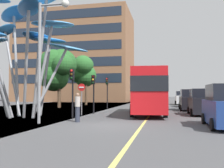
{
  "coord_description": "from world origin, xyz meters",
  "views": [
    {
      "loc": [
        2.96,
        -13.2,
        1.73
      ],
      "look_at": [
        -1.28,
        6.6,
        2.5
      ],
      "focal_mm": 39.97,
      "sensor_mm": 36.0,
      "label": 1
    }
  ],
  "objects_px": {
    "car_parked_mid": "(201,103)",
    "car_side_street": "(187,99)",
    "traffic_light_island_mid": "(107,86)",
    "traffic_light_kerb_near": "(72,82)",
    "car_far_side": "(182,98)",
    "leaf_sculpture": "(25,32)",
    "no_entry_sign": "(82,94)",
    "car_parked_far": "(189,101)",
    "pedestrian": "(77,107)",
    "red_bus": "(148,90)",
    "street_lamp": "(47,44)",
    "traffic_light_kerb_far": "(93,86)"
  },
  "relations": [
    {
      "from": "car_parked_mid",
      "to": "car_side_street",
      "type": "xyz_separation_m",
      "value": [
        -0.01,
        12.56,
        -0.04
      ]
    },
    {
      "from": "leaf_sculpture",
      "to": "no_entry_sign",
      "type": "distance_m",
      "value": 6.36
    },
    {
      "from": "red_bus",
      "to": "leaf_sculpture",
      "type": "distance_m",
      "value": 10.65
    },
    {
      "from": "car_parked_far",
      "to": "car_side_street",
      "type": "height_order",
      "value": "car_parked_far"
    },
    {
      "from": "red_bus",
      "to": "car_parked_far",
      "type": "bearing_deg",
      "value": 56.27
    },
    {
      "from": "car_parked_mid",
      "to": "car_far_side",
      "type": "xyz_separation_m",
      "value": [
        -0.35,
        18.97,
        -0.01
      ]
    },
    {
      "from": "traffic_light_island_mid",
      "to": "car_side_street",
      "type": "relative_size",
      "value": 0.93
    },
    {
      "from": "leaf_sculpture",
      "to": "red_bus",
      "type": "bearing_deg",
      "value": 26.02
    },
    {
      "from": "traffic_light_kerb_near",
      "to": "car_parked_mid",
      "type": "relative_size",
      "value": 0.82
    },
    {
      "from": "car_parked_far",
      "to": "street_lamp",
      "type": "height_order",
      "value": "street_lamp"
    },
    {
      "from": "traffic_light_island_mid",
      "to": "car_side_street",
      "type": "distance_m",
      "value": 11.11
    },
    {
      "from": "leaf_sculpture",
      "to": "car_side_street",
      "type": "height_order",
      "value": "leaf_sculpture"
    },
    {
      "from": "car_side_street",
      "to": "car_far_side",
      "type": "bearing_deg",
      "value": 92.99
    },
    {
      "from": "traffic_light_kerb_near",
      "to": "street_lamp",
      "type": "xyz_separation_m",
      "value": [
        -0.25,
        -3.41,
        2.08
      ]
    },
    {
      "from": "red_bus",
      "to": "street_lamp",
      "type": "relative_size",
      "value": 1.39
    },
    {
      "from": "traffic_light_kerb_far",
      "to": "street_lamp",
      "type": "height_order",
      "value": "street_lamp"
    },
    {
      "from": "traffic_light_kerb_far",
      "to": "car_far_side",
      "type": "relative_size",
      "value": 0.75
    },
    {
      "from": "car_parked_far",
      "to": "no_entry_sign",
      "type": "relative_size",
      "value": 1.81
    },
    {
      "from": "street_lamp",
      "to": "no_entry_sign",
      "type": "relative_size",
      "value": 2.82
    },
    {
      "from": "traffic_light_kerb_far",
      "to": "street_lamp",
      "type": "distance_m",
      "value": 7.65
    },
    {
      "from": "traffic_light_kerb_near",
      "to": "car_far_side",
      "type": "xyz_separation_m",
      "value": [
        8.9,
        23.36,
        -1.54
      ]
    },
    {
      "from": "car_parked_far",
      "to": "pedestrian",
      "type": "relative_size",
      "value": 2.58
    },
    {
      "from": "traffic_light_kerb_near",
      "to": "car_side_street",
      "type": "bearing_deg",
      "value": 61.4
    },
    {
      "from": "red_bus",
      "to": "leaf_sculpture",
      "type": "bearing_deg",
      "value": -153.98
    },
    {
      "from": "car_parked_mid",
      "to": "red_bus",
      "type": "bearing_deg",
      "value": -177.84
    },
    {
      "from": "leaf_sculpture",
      "to": "car_parked_far",
      "type": "distance_m",
      "value": 16.91
    },
    {
      "from": "leaf_sculpture",
      "to": "street_lamp",
      "type": "xyz_separation_m",
      "value": [
        3.49,
        -3.37,
        -1.72
      ]
    },
    {
      "from": "traffic_light_kerb_far",
      "to": "car_parked_mid",
      "type": "height_order",
      "value": "traffic_light_kerb_far"
    },
    {
      "from": "traffic_light_kerb_far",
      "to": "no_entry_sign",
      "type": "height_order",
      "value": "traffic_light_kerb_far"
    },
    {
      "from": "street_lamp",
      "to": "leaf_sculpture",
      "type": "bearing_deg",
      "value": 136.03
    },
    {
      "from": "red_bus",
      "to": "car_side_street",
      "type": "xyz_separation_m",
      "value": [
        4.2,
        12.71,
        -1.1
      ]
    },
    {
      "from": "no_entry_sign",
      "to": "car_far_side",
      "type": "bearing_deg",
      "value": 66.77
    },
    {
      "from": "red_bus",
      "to": "car_far_side",
      "type": "relative_size",
      "value": 2.24
    },
    {
      "from": "car_parked_far",
      "to": "street_lamp",
      "type": "bearing_deg",
      "value": -124.25
    },
    {
      "from": "traffic_light_island_mid",
      "to": "car_parked_mid",
      "type": "height_order",
      "value": "traffic_light_island_mid"
    },
    {
      "from": "traffic_light_kerb_far",
      "to": "street_lamp",
      "type": "relative_size",
      "value": 0.47
    },
    {
      "from": "car_side_street",
      "to": "red_bus",
      "type": "bearing_deg",
      "value": -108.3
    },
    {
      "from": "traffic_light_kerb_near",
      "to": "car_parked_mid",
      "type": "distance_m",
      "value": 10.35
    },
    {
      "from": "traffic_light_kerb_near",
      "to": "traffic_light_kerb_far",
      "type": "distance_m",
      "value": 3.91
    },
    {
      "from": "red_bus",
      "to": "car_parked_mid",
      "type": "height_order",
      "value": "red_bus"
    },
    {
      "from": "car_parked_far",
      "to": "no_entry_sign",
      "type": "bearing_deg",
      "value": -139.76
    },
    {
      "from": "car_side_street",
      "to": "pedestrian",
      "type": "xyz_separation_m",
      "value": [
        -8.0,
        -19.23,
        -0.06
      ]
    },
    {
      "from": "leaf_sculpture",
      "to": "traffic_light_island_mid",
      "type": "height_order",
      "value": "leaf_sculpture"
    },
    {
      "from": "car_side_street",
      "to": "street_lamp",
      "type": "distance_m",
      "value": 22.76
    },
    {
      "from": "traffic_light_island_mid",
      "to": "car_parked_far",
      "type": "bearing_deg",
      "value": -7.52
    },
    {
      "from": "traffic_light_kerb_near",
      "to": "leaf_sculpture",
      "type": "bearing_deg",
      "value": -179.25
    },
    {
      "from": "traffic_light_island_mid",
      "to": "pedestrian",
      "type": "height_order",
      "value": "traffic_light_island_mid"
    },
    {
      "from": "street_lamp",
      "to": "car_far_side",
      "type": "bearing_deg",
      "value": 71.13
    },
    {
      "from": "street_lamp",
      "to": "no_entry_sign",
      "type": "bearing_deg",
      "value": 88.65
    },
    {
      "from": "traffic_light_kerb_far",
      "to": "street_lamp",
      "type": "bearing_deg",
      "value": -95.24
    }
  ]
}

